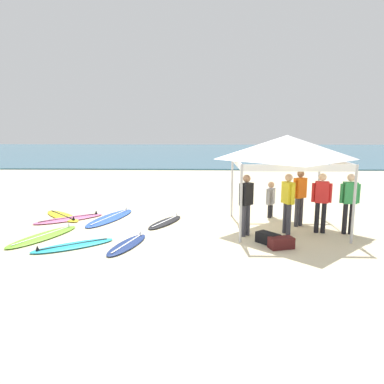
# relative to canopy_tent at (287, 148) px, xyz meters

# --- Properties ---
(ground_plane) EXTENTS (80.00, 80.00, 0.00)m
(ground_plane) POSITION_rel_canopy_tent_xyz_m (-2.67, -0.22, -2.39)
(ground_plane) COLOR beige
(sea) EXTENTS (80.00, 36.00, 0.10)m
(sea) POSITION_rel_canopy_tent_xyz_m (-2.67, 32.59, -2.34)
(sea) COLOR #386B84
(sea) RESTS_ON ground
(canopy_tent) EXTENTS (3.00, 3.00, 2.75)m
(canopy_tent) POSITION_rel_canopy_tent_xyz_m (0.00, 0.00, 0.00)
(canopy_tent) COLOR #B7B7BC
(canopy_tent) RESTS_ON ground
(surfboard_navy) EXTENTS (1.00, 1.92, 0.19)m
(surfboard_navy) POSITION_rel_canopy_tent_xyz_m (-4.34, -1.81, -2.35)
(surfboard_navy) COLOR navy
(surfboard_navy) RESTS_ON ground
(surfboard_lime) EXTENTS (1.54, 2.39, 0.19)m
(surfboard_lime) POSITION_rel_canopy_tent_xyz_m (-6.78, -1.18, -2.35)
(surfboard_lime) COLOR #7AD12D
(surfboard_lime) RESTS_ON ground
(surfboard_blue) EXTENTS (1.45, 2.66, 0.19)m
(surfboard_blue) POSITION_rel_canopy_tent_xyz_m (-5.46, 0.91, -2.35)
(surfboard_blue) COLOR blue
(surfboard_blue) RESTS_ON ground
(surfboard_black) EXTENTS (1.20, 1.85, 0.19)m
(surfboard_black) POSITION_rel_canopy_tent_xyz_m (-3.59, 0.41, -2.35)
(surfboard_black) COLOR black
(surfboard_black) RESTS_ON ground
(surfboard_yellow) EXTENTS (1.86, 1.88, 0.19)m
(surfboard_yellow) POSITION_rel_canopy_tent_xyz_m (-7.13, 1.09, -2.35)
(surfboard_yellow) COLOR yellow
(surfboard_yellow) RESTS_ON ground
(surfboard_cyan) EXTENTS (2.02, 1.61, 0.19)m
(surfboard_cyan) POSITION_rel_canopy_tent_xyz_m (-5.69, -1.95, -2.35)
(surfboard_cyan) COLOR #23B2CC
(surfboard_cyan) RESTS_ON ground
(surfboard_pink) EXTENTS (2.15, 1.85, 0.19)m
(surfboard_pink) POSITION_rel_canopy_tent_xyz_m (-6.77, 0.75, -2.35)
(surfboard_pink) COLOR pink
(surfboard_pink) RESTS_ON ground
(person_yellow) EXTENTS (0.33, 0.52, 1.71)m
(person_yellow) POSITION_rel_canopy_tent_xyz_m (-0.05, -0.63, -1.40)
(person_yellow) COLOR #383842
(person_yellow) RESTS_ON ground
(person_red) EXTENTS (0.54, 0.29, 1.71)m
(person_red) POSITION_rel_canopy_tent_xyz_m (0.91, -0.51, -1.40)
(person_red) COLOR black
(person_red) RESTS_ON ground
(person_black) EXTENTS (0.41, 0.42, 1.71)m
(person_black) POSITION_rel_canopy_tent_xyz_m (-1.24, -0.86, -1.40)
(person_black) COLOR #383842
(person_black) RESTS_ON ground
(person_green) EXTENTS (0.55, 0.23, 1.71)m
(person_green) POSITION_rel_canopy_tent_xyz_m (1.66, -0.59, -1.40)
(person_green) COLOR black
(person_green) RESTS_ON ground
(person_orange) EXTENTS (0.47, 0.38, 1.71)m
(person_orange) POSITION_rel_canopy_tent_xyz_m (0.49, 0.20, -1.40)
(person_orange) COLOR #383842
(person_orange) RESTS_ON ground
(person_grey) EXTENTS (0.34, 0.51, 1.20)m
(person_grey) POSITION_rel_canopy_tent_xyz_m (-0.16, 1.29, -1.73)
(person_grey) COLOR black
(person_grey) RESTS_ON ground
(gear_bag_near_tent) EXTENTS (0.67, 0.48, 0.28)m
(gear_bag_near_tent) POSITION_rel_canopy_tent_xyz_m (-0.47, -1.90, -2.25)
(gear_bag_near_tent) COLOR #4C1919
(gear_bag_near_tent) RESTS_ON ground
(gear_bag_by_pole) EXTENTS (0.63, 0.67, 0.28)m
(gear_bag_by_pole) POSITION_rel_canopy_tent_xyz_m (-0.73, -1.53, -2.25)
(gear_bag_by_pole) COLOR black
(gear_bag_by_pole) RESTS_ON ground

